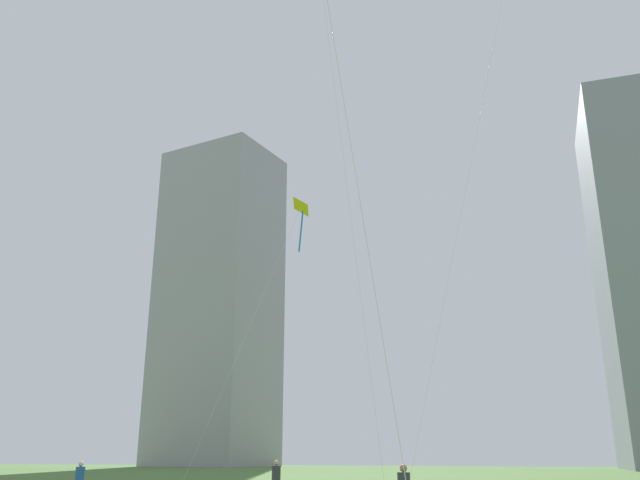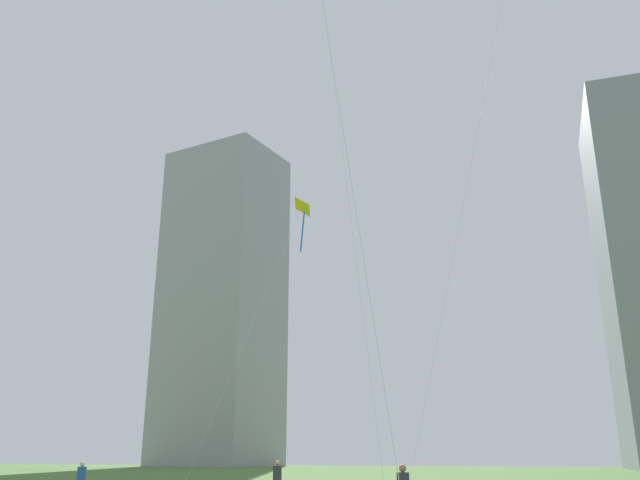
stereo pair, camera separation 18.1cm
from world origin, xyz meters
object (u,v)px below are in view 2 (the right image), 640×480
(person_standing_2, at_px, (277,478))
(distant_highrise_1, at_px, (222,301))
(kite_flying_0, at_px, (301,215))
(person_standing_5, at_px, (81,479))

(person_standing_2, relative_size, distant_highrise_1, 0.03)
(kite_flying_0, distance_m, distant_highrise_1, 108.17)
(person_standing_5, height_order, distant_highrise_1, distant_highrise_1)
(person_standing_2, relative_size, person_standing_5, 1.02)
(kite_flying_0, bearing_deg, distant_highrise_1, 120.29)
(person_standing_2, relative_size, kite_flying_0, 0.10)
(person_standing_2, bearing_deg, kite_flying_0, -14.24)
(person_standing_5, relative_size, distant_highrise_1, 0.03)
(person_standing_2, xyz_separation_m, kite_flying_0, (-1.75, 7.55, 16.09))
(kite_flying_0, bearing_deg, person_standing_5, -118.92)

